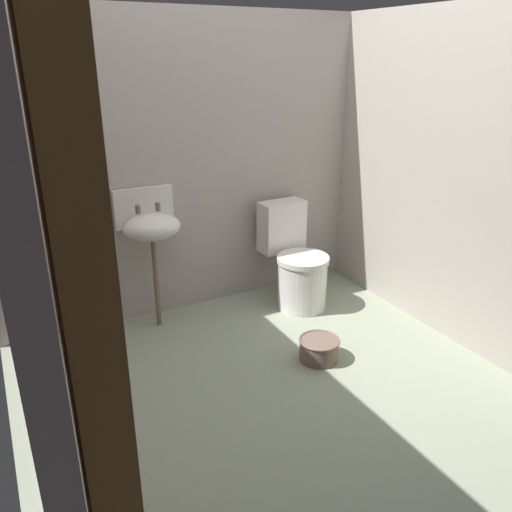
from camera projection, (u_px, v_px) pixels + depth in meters
name	position (u px, v px, depth m)	size (l,w,h in m)	color
ground_plane	(278.00, 383.00, 3.17)	(2.98, 2.76, 0.08)	gray
wall_back	(196.00, 167.00, 3.77)	(2.98, 0.10, 2.15)	#A39791
wall_left	(8.00, 244.00, 2.26)	(0.10, 2.56, 2.15)	#A1908C
wall_right	(447.00, 179.00, 3.43)	(0.10, 2.56, 2.15)	#A29A8F
wooden_door_post	(95.00, 362.00, 1.39)	(0.14, 0.14, 2.15)	brown
toilet_near_wall	(296.00, 265.00, 4.00)	(0.42, 0.61, 0.78)	silver
sink	(151.00, 225.00, 3.53)	(0.42, 0.35, 0.99)	brown
bucket	(319.00, 349.00, 3.32)	(0.27, 0.27, 0.15)	brown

